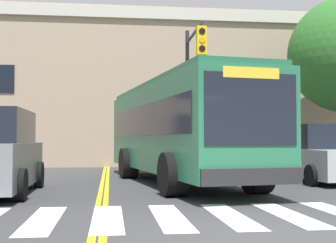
{
  "coord_description": "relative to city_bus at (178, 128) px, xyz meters",
  "views": [
    {
      "loc": [
        -2.37,
        -6.65,
        1.42
      ],
      "look_at": [
        -0.65,
        7.31,
        1.96
      ],
      "focal_mm": 50.0,
      "sensor_mm": 36.0,
      "label": 1
    }
  ],
  "objects": [
    {
      "name": "crosswalk",
      "position": [
        0.03,
        -6.4,
        -1.77
      ],
      "size": [
        14.07,
        3.11,
        0.01
      ],
      "color": "white",
      "rests_on": "ground"
    },
    {
      "name": "car_tan_behind_bus",
      "position": [
        -0.08,
        10.23,
        -0.71
      ],
      "size": [
        2.44,
        4.98,
        2.24
      ],
      "color": "tan",
      "rests_on": "ground"
    },
    {
      "name": "traffic_light_overhead",
      "position": [
        0.98,
        2.89,
        2.19
      ],
      "size": [
        0.34,
        3.45,
        5.96
      ],
      "color": "#28282D",
      "rests_on": "ground"
    },
    {
      "name": "city_bus",
      "position": [
        0.0,
        0.0,
        0.0
      ],
      "size": [
        4.04,
        10.95,
        3.22
      ],
      "color": "#28704C",
      "rests_on": "ground"
    },
    {
      "name": "lane_line_yellow_outer",
      "position": [
        -2.27,
        7.6,
        -1.78
      ],
      "size": [
        0.12,
        36.0,
        0.01
      ],
      "primitive_type": "cube",
      "color": "gold",
      "rests_on": "ground"
    },
    {
      "name": "building_facade",
      "position": [
        -2.35,
        12.16,
        2.41
      ],
      "size": [
        38.65,
        6.34,
        8.37
      ],
      "color": "tan",
      "rests_on": "ground"
    },
    {
      "name": "ground_plane",
      "position": [
        0.2,
        -8.28,
        -1.78
      ],
      "size": [
        120.0,
        120.0,
        0.0
      ],
      "primitive_type": "plane",
      "color": "#38383A"
    },
    {
      "name": "car_silver_far_lane",
      "position": [
        4.73,
        0.1,
        -0.92
      ],
      "size": [
        2.35,
        4.8,
        1.91
      ],
      "color": "#B7BABF",
      "rests_on": "ground"
    },
    {
      "name": "lane_line_yellow_inner",
      "position": [
        -2.43,
        7.6,
        -1.78
      ],
      "size": [
        0.12,
        36.0,
        0.01
      ],
      "primitive_type": "cube",
      "color": "gold",
      "rests_on": "ground"
    }
  ]
}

